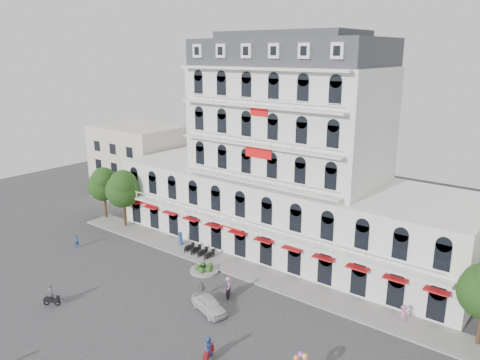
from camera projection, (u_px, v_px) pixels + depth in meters
name	position (u px, v px, depth m)	size (l,w,h in m)	color
ground	(186.00, 302.00, 45.55)	(120.00, 120.00, 0.00)	#38383A
sidewalk	(242.00, 269.00, 52.37)	(53.00, 4.00, 0.16)	gray
main_building	(288.00, 168.00, 56.58)	(45.00, 15.00, 25.80)	silver
flank_building_west	(139.00, 162.00, 76.95)	(14.00, 10.00, 12.00)	beige
traffic_island	(204.00, 269.00, 51.82)	(3.20, 3.20, 1.60)	gray
parked_scooter_row	(199.00, 255.00, 56.00)	(4.40, 1.80, 1.10)	black
tree_west_outer	(104.00, 183.00, 67.10)	(4.50, 4.48, 7.76)	#382314
tree_west_inner	(123.00, 188.00, 63.67)	(4.76, 4.76, 8.25)	#382314
parked_car	(209.00, 304.00, 43.70)	(1.76, 4.38, 1.49)	silver
rider_west	(51.00, 296.00, 44.72)	(1.49, 1.11, 2.22)	black
rider_east	(208.00, 349.00, 36.72)	(0.81, 1.65, 2.12)	maroon
rider_center	(228.00, 286.00, 46.32)	(1.14, 1.47, 2.15)	black
pedestrian_left	(180.00, 239.00, 58.57)	(0.91, 0.59, 1.85)	navy
pedestrian_mid	(202.00, 289.00, 46.46)	(0.90, 0.38, 1.54)	slate
pedestrian_right	(404.00, 314.00, 41.89)	(1.12, 0.64, 1.73)	#C16692
pedestrian_far	(76.00, 241.00, 58.07)	(0.61, 0.40, 1.68)	#2B4981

